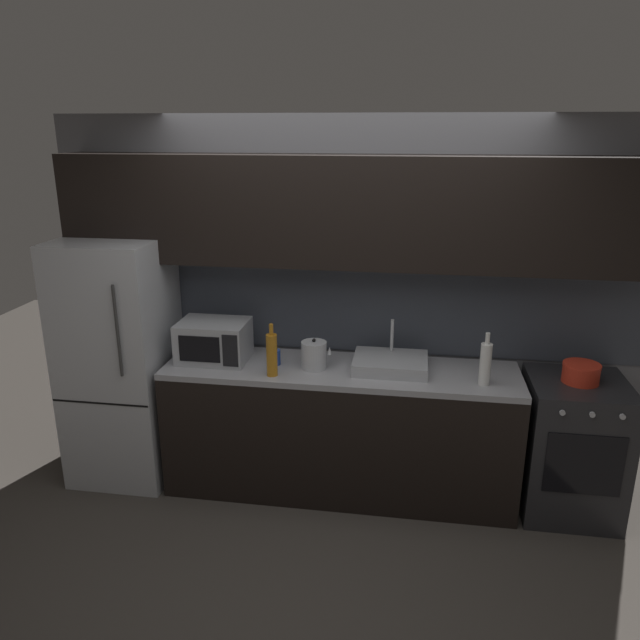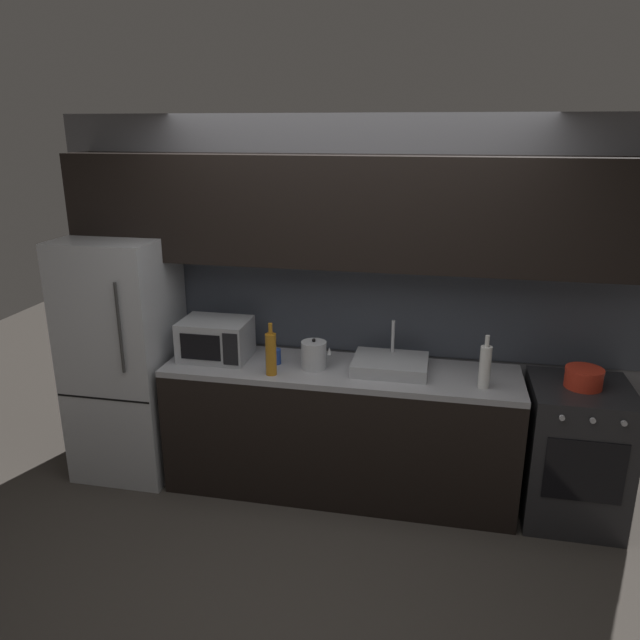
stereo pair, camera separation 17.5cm
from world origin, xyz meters
The scene contains 12 objects.
ground_plane centered at (0.00, 0.00, 0.00)m, with size 10.00×10.00×0.00m, color #3D3833.
back_wall centered at (0.00, 1.20, 1.55)m, with size 4.07×0.44×2.50m.
counter_run centered at (0.00, 0.90, 0.45)m, with size 2.33×0.60×0.90m.
refrigerator centered at (-1.55, 0.90, 0.86)m, with size 0.68×0.69×1.71m.
oven_range centered at (1.51, 0.90, 0.45)m, with size 0.60×0.62×0.90m.
microwave centered at (-0.87, 0.92, 1.04)m, with size 0.46×0.35×0.27m.
sink_basin centered at (0.32, 0.93, 0.94)m, with size 0.48×0.38×0.30m.
kettle centered at (-0.17, 0.87, 0.99)m, with size 0.20×0.17×0.20m.
wine_bottle_white centered at (0.91, 0.77, 1.04)m, with size 0.07×0.07×0.33m.
wine_bottle_amber centered at (-0.41, 0.71, 1.04)m, with size 0.07×0.07×0.34m.
mug_blue centered at (-0.44, 0.89, 0.95)m, with size 0.07×0.07×0.10m, color #234299.
cooking_pot centered at (1.50, 0.90, 0.96)m, with size 0.23×0.23×0.12m.
Camera 1 is at (0.45, -2.79, 2.42)m, focal length 34.16 mm.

